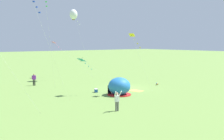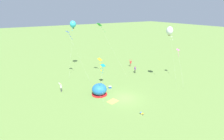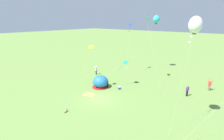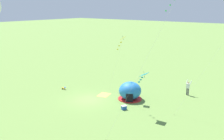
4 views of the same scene
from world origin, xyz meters
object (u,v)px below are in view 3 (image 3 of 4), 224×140
Objects in this scene: kite_green at (146,18)px; kite_cyan at (156,19)px; kite_yellow at (89,50)px; popup_tent at (100,82)px; cooler_box at (119,88)px; toddler_crawling at (66,111)px; person_arms_raised at (96,70)px; person_with_toddler at (210,85)px; person_center_field at (187,90)px; kite_white at (195,25)px; kite_teal at (124,64)px; kite_blue at (130,26)px.

kite_cyan is at bearing 105.30° from kite_green.
popup_tent is at bearing 70.39° from kite_yellow.
toddler_crawling is at bearing -93.99° from cooler_box.
kite_green is at bearing 13.57° from person_arms_raised.
toddler_crawling is at bearing -123.33° from person_with_toddler.
person_center_field is 0.14× the size of kite_cyan.
kite_white is at bearing -18.75° from person_arms_raised.
kite_teal is 0.48× the size of kite_cyan.
person_with_toddler is 21.24m from person_arms_raised.
kite_teal is 14.81m from kite_white.
cooler_box is at bearing -78.65° from kite_teal.
kite_blue is (-4.40, 9.48, 9.65)m from cooler_box.
kite_yellow is (-2.93, 7.26, 6.48)m from toddler_crawling.
popup_tent is 0.23× the size of kite_green.
kite_teal is at bearing 88.52° from toddler_crawling.
kite_white is (15.24, -0.35, 4.12)m from kite_yellow.
cooler_box is 14.22m from kite_blue.
toddler_crawling is 0.07× the size of kite_yellow.
kite_yellow is 0.61× the size of kite_green.
kite_yellow reaches higher than person_arms_raised.
kite_blue reaches higher than kite_teal.
kite_green is (2.56, -9.34, 0.13)m from kite_cyan.
kite_white is at bearing 29.30° from toddler_crawling.
person_center_field is at bearing 23.66° from popup_tent.
person_with_toddler is at bearing 34.28° from popup_tent.
toddler_crawling is 0.09× the size of kite_teal.
kite_yellow is 12.93m from kite_blue.
person_with_toddler is 1.00× the size of person_arms_raised.
person_arms_raised is at bearing -165.34° from person_with_toddler.
kite_green is (4.30, 7.19, 10.45)m from popup_tent.
popup_tent is 0.23× the size of kite_cyan.
kite_white is (20.26, -6.88, 9.79)m from person_arms_raised.
kite_green is (1.67, 3.89, 7.49)m from kite_teal.
person_arms_raised reaches higher than person_center_field.
kite_blue is at bearing 100.56° from toddler_crawling.
kite_teal is 0.55× the size of kite_blue.
kite_yellow is 6.57m from kite_teal.
toddler_crawling is 12.86m from kite_teal.
kite_yellow reaches higher than person_with_toddler.
person_with_toddler is 15.69m from kite_white.
kite_green is (5.68, -3.58, 1.58)m from kite_blue.
popup_tent reaches higher than person_arms_raised.
kite_yellow is 15.79m from kite_white.
kite_white reaches higher than person_center_field.
kite_blue is (-14.13, 5.18, 8.91)m from person_center_field.
person_center_field is (10.44, 14.59, 0.79)m from toddler_crawling.
toddler_crawling is (-0.72, -10.29, -0.04)m from cooler_box.
kite_yellow is 0.63× the size of kite_white.
kite_cyan reaches higher than toddler_crawling.
kite_blue is (-3.68, 19.77, 9.69)m from toddler_crawling.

